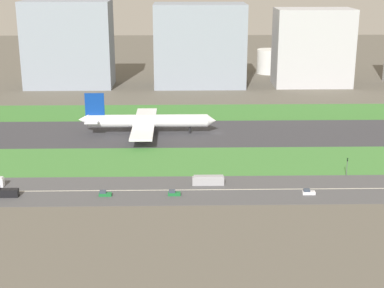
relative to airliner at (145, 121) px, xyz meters
The scene contains 19 objects.
ground_plane 35.36m from the airliner, ahead, with size 800.00×800.00×0.00m, color #5B564C.
runway 35.35m from the airliner, ahead, with size 280.00×46.00×0.10m, color #38383D.
grass_median_north 54.13m from the airliner, 49.67° to the left, with size 280.00×36.00×0.10m, color #3D7A33.
grass_median_south 54.13m from the airliner, 49.67° to the right, with size 280.00×36.00×0.10m, color #427F38.
highway 81.11m from the airliner, 64.51° to the right, with size 280.00×28.00×0.10m, color #4C4C4F.
highway_centerline 81.10m from the airliner, 64.51° to the right, with size 266.00×0.50×0.01m, color silver.
airliner is the anchor object (origin of this frame).
car_1 99.45m from the airliner, 51.76° to the right, with size 4.40×1.80×2.00m.
car_2 79.47m from the airliner, 79.64° to the right, with size 4.40×1.80×2.00m.
car_0 78.79m from the airliner, 97.14° to the right, with size 4.40×1.80×2.00m.
bus_1 73.23m from the airliner, 68.48° to the right, with size 11.60×2.50×3.50m.
truck_1 89.71m from the airliner, 119.47° to the right, with size 8.40×2.50×4.00m.
traffic_light 99.93m from the airliner, 36.91° to the right, with size 0.36×0.50×7.20m.
terminal_building 128.45m from the airliner, 115.83° to the left, with size 56.01×29.78×55.15m, color gray.
hangar_building 119.57m from the airliner, 75.38° to the left, with size 58.86×31.06×53.30m, color gray.
office_tower 155.25m from the airliner, 47.71° to the left, with size 49.86×27.41×50.03m, color #B2B2B7.
fuel_tank_west 167.99m from the airliner, 71.19° to the left, with size 22.02×22.02×17.66m, color silver.
fuel_tank_centre 179.10m from the airliner, 62.61° to the left, with size 17.91×17.91×17.54m, color silver.
fuel_tank_east 192.69m from the airliner, 55.61° to the left, with size 19.93×19.93×16.78m, color silver.
Camera 1 is at (-18.19, -267.90, 77.56)m, focal length 54.74 mm.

